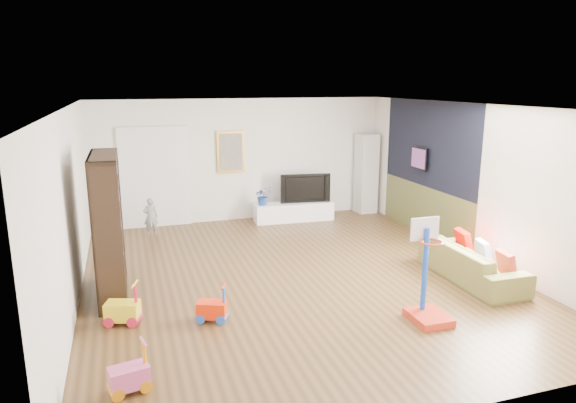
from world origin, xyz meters
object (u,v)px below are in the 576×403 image
object	(u,v)px
bookshelf	(109,227)
basketball_hoop	(432,272)
sofa	(472,263)
media_console	(294,212)

from	to	relation	value
bookshelf	basketball_hoop	xyz separation A→B (m)	(3.92, -2.13, -0.36)
bookshelf	basketball_hoop	bearing A→B (deg)	-28.11
basketball_hoop	bookshelf	bearing A→B (deg)	151.65
bookshelf	sofa	distance (m)	5.53
media_console	bookshelf	bearing A→B (deg)	-137.77
sofa	basketball_hoop	distance (m)	1.82
sofa	basketball_hoop	world-z (taller)	basketball_hoop
bookshelf	basketball_hoop	distance (m)	4.48
media_console	bookshelf	distance (m)	5.02
sofa	media_console	bearing A→B (deg)	20.98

